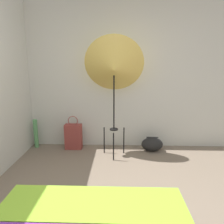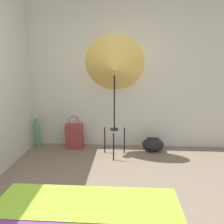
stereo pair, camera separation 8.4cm
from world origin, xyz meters
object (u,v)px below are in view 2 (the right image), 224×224
at_px(tote_bag, 74,136).
at_px(duffel_bag, 153,145).
at_px(paper_roll, 37,133).
at_px(photo_umbrella, 114,67).

distance_m(tote_bag, duffel_bag, 1.42).
bearing_deg(paper_roll, photo_umbrella, -12.42).
xyz_separation_m(photo_umbrella, paper_roll, (-1.44, 0.32, -1.20)).
relative_size(tote_bag, paper_roll, 1.16).
xyz_separation_m(tote_bag, paper_roll, (-0.70, 0.04, 0.03)).
height_order(photo_umbrella, paper_roll, photo_umbrella).
relative_size(photo_umbrella, duffel_bag, 5.19).
bearing_deg(paper_roll, tote_bag, -3.45).
bearing_deg(photo_umbrella, duffel_bag, 17.54).
bearing_deg(tote_bag, photo_umbrella, -20.44).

